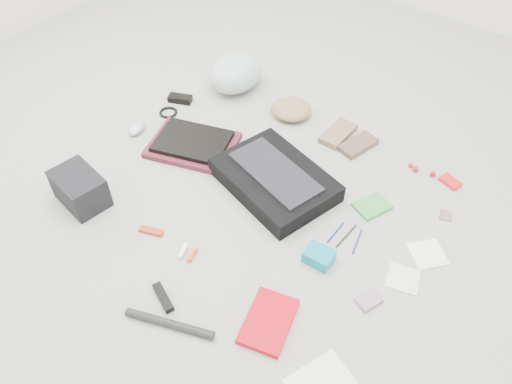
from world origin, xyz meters
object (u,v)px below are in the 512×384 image
Objects in this scene: accordion_wallet at (319,256)px; messenger_bag at (275,180)px; book_red at (268,321)px; bike_helmet at (236,73)px; camera_bag at (80,189)px; laptop at (192,141)px.

messenger_bag is at bearing 144.92° from accordion_wallet.
accordion_wallet reaches higher than book_red.
bike_helmet is at bearing 140.10° from accordion_wallet.
messenger_bag is at bearing 108.63° from book_red.
bike_helmet is at bearing 98.95° from camera_bag.
accordion_wallet is at bearing -32.17° from laptop.
camera_bag is (0.01, -1.02, -0.02)m from bike_helmet.
accordion_wallet is at bearing -16.01° from messenger_bag.
bike_helmet is at bearing 87.14° from laptop.
laptop is 0.83m from accordion_wallet.
laptop is 1.05× the size of bike_helmet.
messenger_bag is at bearing -15.83° from laptop.
camera_bag is 0.98× the size of book_red.
accordion_wallet is at bearing 75.41° from book_red.
messenger_bag is 1.59× the size of bike_helmet.
camera_bag is at bearing 165.30° from book_red.
camera_bag is 1.00m from accordion_wallet.
bike_helmet reaches higher than laptop.
messenger_bag is 0.76m from bike_helmet.
accordion_wallet reaches higher than laptop.
messenger_bag is 0.65m from book_red.
laptop is 1.49× the size of camera_bag.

